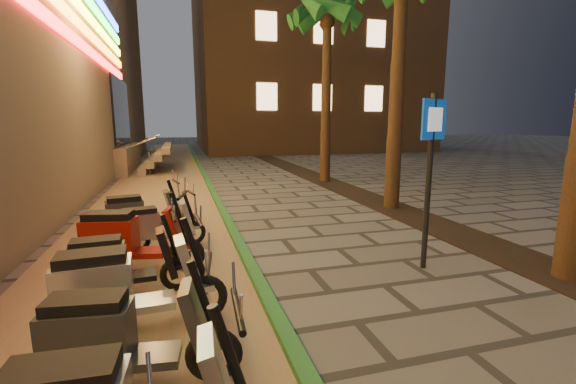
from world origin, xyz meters
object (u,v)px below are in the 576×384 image
object	(u,v)px
scooter_5	(120,337)
scooter_8	(129,239)
pedestrian_sign	(431,158)
scooter_6	(123,287)
scooter_9	(154,226)
scooter_10	(139,214)
scooter_7	(118,264)

from	to	relation	value
scooter_5	scooter_8	xyz separation A→B (m)	(-0.24, 2.81, 0.05)
pedestrian_sign	scooter_6	bearing A→B (deg)	168.11
scooter_8	scooter_9	world-z (taller)	scooter_8
pedestrian_sign	scooter_10	world-z (taller)	pedestrian_sign
pedestrian_sign	scooter_8	xyz separation A→B (m)	(-4.49, 1.04, -1.21)
scooter_6	scooter_9	xyz separation A→B (m)	(0.16, 2.86, -0.09)
scooter_6	scooter_7	world-z (taller)	scooter_6
scooter_8	scooter_7	bearing A→B (deg)	-80.75
pedestrian_sign	scooter_10	bearing A→B (deg)	124.63
scooter_9	pedestrian_sign	bearing A→B (deg)	-38.76
pedestrian_sign	scooter_10	size ratio (longest dim) A/B	1.66
scooter_5	scooter_6	distance (m)	0.97
scooter_5	scooter_7	size ratio (longest dim) A/B	1.05
pedestrian_sign	scooter_8	distance (m)	4.76
scooter_6	scooter_10	world-z (taller)	scooter_6
pedestrian_sign	scooter_7	bearing A→B (deg)	155.78
scooter_6	scooter_10	distance (m)	3.74
scooter_7	scooter_10	distance (m)	2.79
scooter_9	scooter_7	bearing A→B (deg)	-112.58
pedestrian_sign	scooter_5	bearing A→B (deg)	-179.81
scooter_10	scooter_6	bearing A→B (deg)	-98.55
scooter_5	scooter_8	world-z (taller)	scooter_8
scooter_6	scooter_9	bearing A→B (deg)	82.55
scooter_5	scooter_7	world-z (taller)	scooter_5
pedestrian_sign	scooter_6	xyz separation A→B (m)	(-4.34, -0.81, -1.21)
scooter_5	scooter_9	distance (m)	3.82
scooter_6	scooter_9	distance (m)	2.87
scooter_6	scooter_10	bearing A→B (deg)	88.40
pedestrian_sign	scooter_5	size ratio (longest dim) A/B	1.65
scooter_7	scooter_5	bearing A→B (deg)	-85.90
scooter_7	scooter_8	xyz separation A→B (m)	(0.03, 0.90, 0.07)
pedestrian_sign	scooter_9	world-z (taller)	pedestrian_sign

